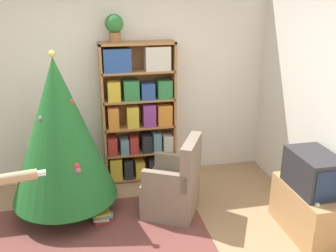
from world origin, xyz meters
name	(u,v)px	position (x,y,z in m)	size (l,w,h in m)	color
wall_back	(116,82)	(0.00, 1.94, 1.30)	(8.00, 0.10, 2.60)	silver
bookshelf	(139,114)	(0.26, 1.73, 0.91)	(0.94, 0.27, 1.84)	#A8703D
tv_stand	(307,211)	(1.79, 0.13, 0.26)	(0.41, 0.86, 0.52)	tan
television	(313,172)	(1.79, 0.13, 0.72)	(0.38, 0.58, 0.39)	#28282D
game_remote	(315,202)	(1.66, -0.13, 0.53)	(0.04, 0.12, 0.02)	white
christmas_tree	(60,131)	(-0.68, 1.07, 1.00)	(1.16, 1.16, 1.87)	#4C3323
armchair	(174,187)	(0.52, 0.80, 0.32)	(0.77, 0.76, 0.92)	#7A6B5B
potted_plant	(114,26)	(0.00, 1.73, 2.03)	(0.22, 0.22, 0.33)	#935B38
book_pile_near_tree	(103,217)	(-0.30, 0.80, 0.05)	(0.24, 0.18, 0.11)	#B22D28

